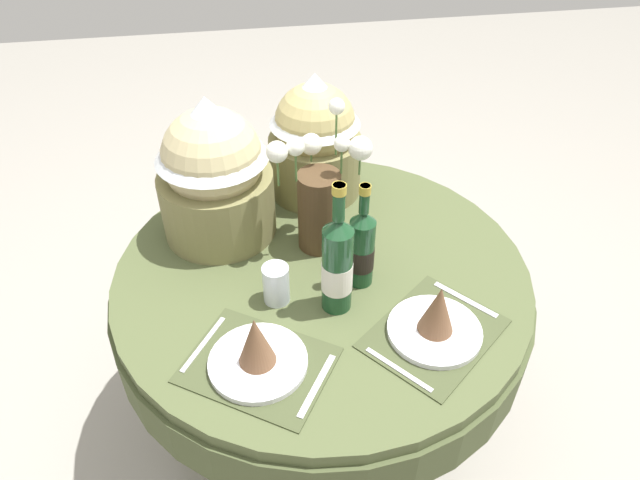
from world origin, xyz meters
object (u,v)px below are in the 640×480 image
at_px(flower_vase, 320,197).
at_px(tumbler_near_left, 276,284).
at_px(wine_bottle_left, 362,248).
at_px(wine_bottle_centre, 337,264).
at_px(dining_table, 322,301).
at_px(gift_tub_back_left, 213,166).
at_px(place_setting_left, 257,353).
at_px(place_setting_right, 436,321).
at_px(gift_tub_back_centre, 315,133).

bearing_deg(flower_vase, tumbler_near_left, -125.22).
relative_size(wine_bottle_left, wine_bottle_centre, 0.83).
height_order(dining_table, wine_bottle_centre, wine_bottle_centre).
bearing_deg(wine_bottle_centre, dining_table, 95.59).
distance_m(wine_bottle_centre, gift_tub_back_left, 0.48).
height_order(dining_table, flower_vase, flower_vase).
xyz_separation_m(place_setting_left, place_setting_right, (0.45, 0.03, 0.00)).
bearing_deg(place_setting_right, gift_tub_back_centre, 105.95).
xyz_separation_m(place_setting_right, wine_bottle_centre, (-0.23, 0.14, 0.10)).
bearing_deg(gift_tub_back_centre, place_setting_left, -109.39).
relative_size(flower_vase, gift_tub_back_centre, 1.02).
relative_size(place_setting_right, wine_bottle_centre, 1.11).
bearing_deg(tumbler_near_left, wine_bottle_left, 8.53).
bearing_deg(wine_bottle_left, gift_tub_back_left, 141.78).
bearing_deg(flower_vase, gift_tub_back_centre, 83.66).
distance_m(tumbler_near_left, gift_tub_back_centre, 0.56).
bearing_deg(place_setting_right, wine_bottle_left, 122.79).
height_order(flower_vase, wine_bottle_centre, flower_vase).
distance_m(place_setting_right, gift_tub_back_left, 0.76).
relative_size(wine_bottle_centre, tumbler_near_left, 3.44).
xyz_separation_m(wine_bottle_left, gift_tub_back_left, (-0.37, 0.29, 0.11)).
relative_size(dining_table, gift_tub_back_centre, 2.92).
xyz_separation_m(dining_table, flower_vase, (0.01, 0.11, 0.30)).
xyz_separation_m(flower_vase, wine_bottle_centre, (0.00, -0.26, -0.02)).
bearing_deg(place_setting_left, place_setting_right, 3.56).
bearing_deg(place_setting_left, dining_table, 56.95).
bearing_deg(flower_vase, place_setting_left, -117.06).
height_order(flower_vase, gift_tub_back_centre, flower_vase).
distance_m(dining_table, place_setting_right, 0.42).
height_order(place_setting_right, wine_bottle_left, wine_bottle_left).
bearing_deg(place_setting_right, tumbler_near_left, 153.70).
bearing_deg(wine_bottle_left, place_setting_right, -57.21).
height_order(place_setting_right, wine_bottle_centre, wine_bottle_centre).
distance_m(place_setting_left, flower_vase, 0.50).
bearing_deg(place_setting_left, tumbler_near_left, 72.44).
height_order(place_setting_left, flower_vase, flower_vase).
distance_m(place_setting_left, gift_tub_back_centre, 0.78).
height_order(wine_bottle_centre, tumbler_near_left, wine_bottle_centre).
bearing_deg(place_setting_left, wine_bottle_left, 39.52).
distance_m(flower_vase, wine_bottle_left, 0.20).
relative_size(dining_table, gift_tub_back_left, 2.71).
xyz_separation_m(flower_vase, tumbler_near_left, (-0.15, -0.22, -0.11)).
xyz_separation_m(place_setting_left, tumbler_near_left, (0.07, 0.22, 0.01)).
height_order(wine_bottle_centre, gift_tub_back_left, gift_tub_back_left).
height_order(place_setting_left, place_setting_right, same).
distance_m(place_setting_left, wine_bottle_left, 0.40).
xyz_separation_m(wine_bottle_left, gift_tub_back_centre, (-0.05, 0.47, 0.10)).
height_order(tumbler_near_left, gift_tub_back_left, gift_tub_back_left).
distance_m(dining_table, tumbler_near_left, 0.26).
bearing_deg(tumbler_near_left, flower_vase, 54.78).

